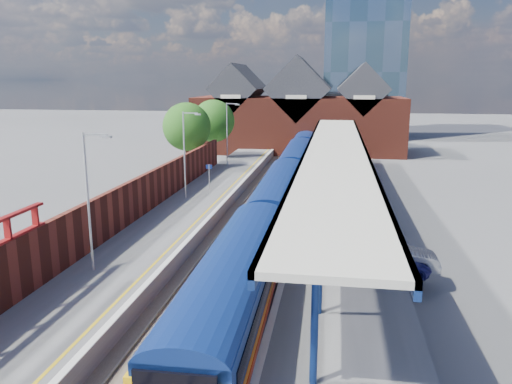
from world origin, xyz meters
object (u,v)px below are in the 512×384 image
at_px(lamp_post_b, 90,194).
at_px(parked_car_red, 366,243).
at_px(platform_sign, 209,174).
at_px(lamp_post_c, 186,150).
at_px(lamp_post_d, 228,130).
at_px(train, 290,175).
at_px(parked_car_dark, 355,207).
at_px(parked_car_blue, 386,265).
at_px(parked_car_silver, 392,256).

bearing_deg(lamp_post_b, parked_car_red, 19.00).
xyz_separation_m(platform_sign, parked_car_red, (12.33, -13.28, -1.08)).
height_order(lamp_post_c, lamp_post_d, same).
bearing_deg(platform_sign, parked_car_red, -47.13).
bearing_deg(lamp_post_d, parked_car_red, -63.34).
distance_m(train, lamp_post_c, 10.13).
xyz_separation_m(lamp_post_b, parked_car_red, (13.70, 4.72, -3.38)).
relative_size(train, lamp_post_c, 9.42).
bearing_deg(parked_car_dark, lamp_post_d, 36.39).
distance_m(lamp_post_b, parked_car_blue, 14.90).
bearing_deg(parked_car_dark, lamp_post_b, 135.21).
height_order(lamp_post_b, lamp_post_c, same).
height_order(train, parked_car_red, train).
bearing_deg(train, parked_car_red, -71.03).
bearing_deg(platform_sign, parked_car_dark, -23.76).
relative_size(lamp_post_b, lamp_post_d, 1.00).
distance_m(platform_sign, parked_car_blue, 21.13).
xyz_separation_m(train, lamp_post_d, (-7.86, 10.29, 2.87)).
bearing_deg(parked_car_blue, parked_car_silver, -34.23).
distance_m(lamp_post_d, parked_car_blue, 33.97).
distance_m(lamp_post_b, lamp_post_d, 32.00).
height_order(lamp_post_b, parked_car_dark, lamp_post_b).
distance_m(platform_sign, parked_car_red, 18.16).
xyz_separation_m(platform_sign, parked_car_blue, (13.08, -16.56, -1.08)).
height_order(lamp_post_b, parked_car_silver, lamp_post_b).
bearing_deg(lamp_post_b, parked_car_blue, 5.70).
xyz_separation_m(lamp_post_b, parked_car_dark, (13.37, 12.71, -3.38)).
height_order(platform_sign, parked_car_red, platform_sign).
relative_size(platform_sign, parked_car_blue, 0.57).
bearing_deg(platform_sign, train, 29.73).
distance_m(train, parked_car_red, 17.98).
height_order(lamp_post_c, parked_car_red, lamp_post_c).
xyz_separation_m(parked_car_silver, parked_car_dark, (-1.49, 10.24, -0.13)).
distance_m(parked_car_silver, parked_car_dark, 10.35).
distance_m(platform_sign, parked_car_silver, 20.60).
xyz_separation_m(parked_car_red, parked_car_silver, (1.17, -2.25, 0.14)).
height_order(platform_sign, parked_car_blue, platform_sign).
xyz_separation_m(lamp_post_b, lamp_post_c, (0.00, 16.00, 0.00)).
relative_size(lamp_post_b, lamp_post_c, 1.00).
distance_m(lamp_post_d, parked_car_silver, 33.22).
bearing_deg(parked_car_dark, parked_car_silver, -170.07).
bearing_deg(parked_car_dark, parked_car_red, -176.03).
bearing_deg(lamp_post_d, platform_sign, -84.44).
xyz_separation_m(train, platform_sign, (-6.49, -3.71, 0.57)).
relative_size(lamp_post_c, parked_car_blue, 1.60).
height_order(train, lamp_post_c, lamp_post_c).
bearing_deg(parked_car_dark, parked_car_blue, -172.92).
height_order(parked_car_red, parked_car_dark, parked_car_dark).
xyz_separation_m(lamp_post_d, parked_car_blue, (14.44, -30.56, -3.38)).
relative_size(lamp_post_b, parked_car_blue, 1.60).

